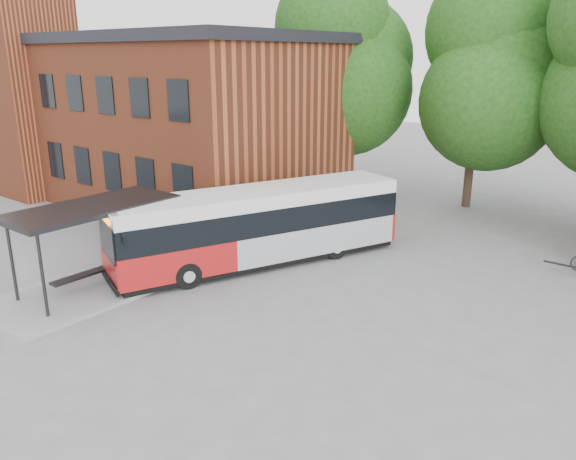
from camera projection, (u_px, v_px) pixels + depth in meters
The scene contains 7 objects.
ground at pixel (216, 314), 16.93m from camera, with size 100.00×100.00×0.00m, color slate.
station_building at pixel (163, 118), 30.12m from camera, with size 18.40×10.40×8.50m, color brown, non-canonical shape.
clock_tower at pixel (22, 23), 29.26m from camera, with size 5.20×5.20×18.20m, color brown, non-canonical shape.
bus_shelter at pixel (96, 247), 18.43m from camera, with size 3.60×7.00×2.90m, color #27272A, non-canonical shape.
tree_0 at pixel (345, 93), 30.80m from camera, with size 7.92×7.92×11.00m, color #183F10, non-canonical shape.
tree_1 at pixel (476, 104), 27.47m from camera, with size 7.92×7.92×10.40m, color #183F10, non-canonical shape.
city_bus at pixel (259, 227), 20.72m from camera, with size 2.36×11.09×2.82m, color #B51717, non-canonical shape.
Camera 1 is at (11.31, -10.68, 7.46)m, focal length 35.00 mm.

